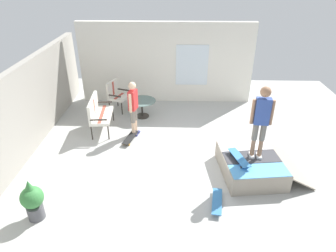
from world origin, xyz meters
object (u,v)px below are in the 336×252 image
object	(u,v)px
person_skater	(261,118)
patio_chair_near_house	(116,93)
skateboard_on_ramp	(239,158)
potted_plant	(33,200)
patio_bench	(98,111)
skateboard_spare	(217,201)
person_watching	(133,105)
skateboard_by_bench	(130,138)
skate_ramp	(251,165)
patio_table	(142,105)

from	to	relation	value
person_skater	patio_chair_near_house	bearing A→B (deg)	48.70
skateboard_on_ramp	potted_plant	size ratio (longest dim) A/B	0.90
patio_bench	skateboard_spare	size ratio (longest dim) A/B	1.57
patio_bench	patio_chair_near_house	xyz separation A→B (m)	(1.42, -0.27, -0.00)
person_watching	skateboard_by_bench	size ratio (longest dim) A/B	1.96
patio_bench	skate_ramp	bearing A→B (deg)	-116.03
person_watching	skateboard_on_ramp	bearing A→B (deg)	-126.29
skateboard_spare	person_watching	bearing A→B (deg)	35.79
skateboard_on_ramp	skate_ramp	bearing A→B (deg)	-64.21
patio_bench	patio_table	world-z (taller)	patio_bench
patio_chair_near_house	potted_plant	world-z (taller)	patio_chair_near_house
patio_chair_near_house	patio_table	distance (m)	1.07
person_watching	potted_plant	distance (m)	3.73
patio_table	person_watching	size ratio (longest dim) A/B	0.56
skate_ramp	skateboard_on_ramp	world-z (taller)	skateboard_on_ramp
skateboard_by_bench	skateboard_spare	bearing A→B (deg)	-139.41
skateboard_by_bench	patio_chair_near_house	bearing A→B (deg)	20.13
patio_table	potted_plant	size ratio (longest dim) A/B	0.98
patio_bench	patio_chair_near_house	size ratio (longest dim) A/B	1.26
potted_plant	skateboard_on_ramp	bearing A→B (deg)	-71.25
skateboard_on_ramp	person_watching	bearing A→B (deg)	53.71
patio_chair_near_house	potted_plant	xyz separation A→B (m)	(-5.03, 0.70, -0.15)
patio_table	person_skater	bearing A→B (deg)	-134.48
skateboard_by_bench	skateboard_on_ramp	world-z (taller)	skateboard_on_ramp
patio_chair_near_house	skateboard_spare	xyz separation A→B (m)	(-4.56, -2.92, -0.53)
skateboard_spare	potted_plant	distance (m)	3.66
patio_bench	person_watching	xyz separation A→B (m)	(-0.23, -1.10, 0.32)
skateboard_by_bench	potted_plant	xyz separation A→B (m)	(-3.01, 1.44, 0.38)
skate_ramp	person_watching	distance (m)	3.58
patio_bench	potted_plant	world-z (taller)	patio_bench
skateboard_by_bench	potted_plant	world-z (taller)	potted_plant
person_watching	potted_plant	bearing A→B (deg)	155.73
patio_bench	person_watching	bearing A→B (deg)	-101.83
skateboard_on_ramp	person_skater	bearing A→B (deg)	-66.36
patio_bench	patio_table	bearing A→B (deg)	-52.47
patio_table	skateboard_spare	distance (m)	4.53
skate_ramp	skateboard_by_bench	bearing A→B (deg)	65.43
skateboard_spare	skateboard_on_ramp	xyz separation A→B (m)	(0.95, -0.57, 0.46)
skate_ramp	skateboard_on_ramp	size ratio (longest dim) A/B	2.54
potted_plant	skateboard_spare	bearing A→B (deg)	-82.55
patio_bench	skateboard_by_bench	bearing A→B (deg)	-120.29
patio_chair_near_house	person_watching	world-z (taller)	person_watching
patio_bench	potted_plant	bearing A→B (deg)	173.27
person_watching	potted_plant	world-z (taller)	person_watching
skate_ramp	potted_plant	bearing A→B (deg)	109.33
skateboard_by_bench	potted_plant	bearing A→B (deg)	154.50
skateboard_spare	person_skater	bearing A→B (deg)	-41.09
patio_bench	skateboard_on_ramp	xyz separation A→B (m)	(-2.18, -3.76, -0.07)
patio_table	person_watching	bearing A→B (deg)	174.97
patio_bench	skateboard_on_ramp	bearing A→B (deg)	-120.16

